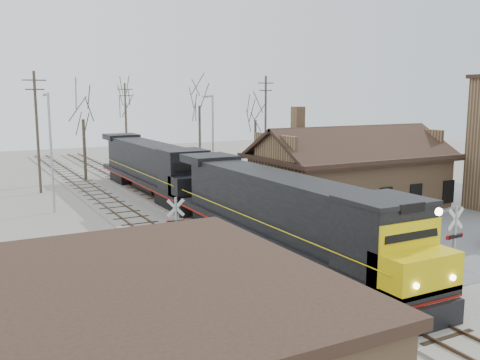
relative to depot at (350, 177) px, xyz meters
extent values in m
plane|color=#9B968C|center=(-11.99, -12.00, -2.41)|extent=(140.00, 140.00, 0.00)
cube|color=#59595E|center=(-11.99, -12.00, -2.39)|extent=(60.00, 9.00, 0.03)
cube|color=#9B968C|center=(-11.99, 3.00, -2.35)|extent=(3.40, 90.00, 0.12)
cube|color=#473323|center=(-12.71, 3.00, -2.24)|extent=(0.08, 90.00, 0.14)
cube|color=#473323|center=(-11.27, 3.00, -2.24)|extent=(0.08, 90.00, 0.14)
cube|color=#9B968C|center=(-16.49, 3.00, -2.35)|extent=(3.40, 90.00, 0.12)
cube|color=#473323|center=(-17.21, 3.00, -2.24)|extent=(0.08, 90.00, 0.14)
cube|color=#473323|center=(-15.77, 3.00, -2.24)|extent=(0.08, 90.00, 0.14)
cube|color=#9C7450|center=(0.01, 0.00, -0.41)|extent=(14.00, 8.00, 4.00)
cube|color=black|center=(0.01, 0.00, 1.69)|extent=(15.20, 9.20, 0.30)
cube|color=black|center=(0.01, -2.30, 2.69)|extent=(15.00, 4.71, 2.66)
cube|color=black|center=(0.01, 2.30, 2.69)|extent=(15.00, 4.71, 2.66)
cube|color=#9C7450|center=(-3.99, 1.50, 4.39)|extent=(0.80, 0.80, 2.20)
cube|color=black|center=(-24.99, -20.00, 1.74)|extent=(12.40, 10.40, 0.30)
cube|color=black|center=(-11.99, -15.56, -1.83)|extent=(2.64, 4.22, 1.06)
cube|color=black|center=(-11.99, -1.83, -1.83)|extent=(2.64, 4.22, 1.06)
cube|color=black|center=(-11.99, -8.70, -0.98)|extent=(3.17, 21.12, 0.37)
cube|color=maroon|center=(-11.99, -8.70, -1.21)|extent=(3.19, 21.12, 0.13)
cube|color=black|center=(-11.99, -7.38, 0.65)|extent=(2.75, 15.31, 2.96)
cube|color=black|center=(-11.99, -16.51, 0.65)|extent=(3.17, 2.96, 2.96)
cube|color=yellow|center=(-11.99, -18.30, -0.24)|extent=(3.17, 1.90, 1.48)
cube|color=black|center=(-11.99, -19.35, -1.83)|extent=(2.96, 0.25, 1.06)
cylinder|color=#FFF2CC|center=(-11.99, -19.27, 2.24)|extent=(0.30, 0.10, 0.30)
cube|color=black|center=(-11.99, 6.06, -1.83)|extent=(2.64, 4.22, 1.06)
cube|color=black|center=(-11.99, 19.78, -1.83)|extent=(2.64, 4.22, 1.06)
cube|color=black|center=(-11.99, 12.92, -0.98)|extent=(3.17, 21.12, 0.37)
cube|color=maroon|center=(-11.99, 12.92, -1.21)|extent=(3.19, 21.12, 0.13)
cube|color=black|center=(-11.99, 14.24, 0.65)|extent=(2.75, 15.31, 2.96)
cube|color=black|center=(-11.99, 5.11, 0.65)|extent=(3.17, 2.96, 2.96)
cube|color=black|center=(-11.99, 3.31, -0.24)|extent=(3.17, 1.90, 1.48)
cube|color=black|center=(-11.99, 2.26, -1.83)|extent=(2.96, 0.25, 1.06)
cylinder|color=#A5A8AD|center=(-7.89, -16.67, -0.42)|extent=(0.14, 0.14, 3.96)
cube|color=silver|center=(-7.89, -16.67, 0.96)|extent=(1.04, 0.11, 1.04)
cube|color=silver|center=(-7.89, -16.67, 0.96)|extent=(1.04, 0.11, 1.04)
cube|color=black|center=(-7.89, -16.67, 0.17)|extent=(0.90, 0.21, 0.15)
cylinder|color=#B20C0C|center=(-8.33, -16.70, 0.17)|extent=(0.24, 0.10, 0.24)
cylinder|color=#B20C0C|center=(-7.44, -16.64, 0.17)|extent=(0.24, 0.10, 0.24)
cube|color=#A5A8AD|center=(-7.89, -16.67, -1.51)|extent=(0.40, 0.30, 0.50)
cylinder|color=#A5A8AD|center=(-17.48, -7.33, -0.59)|extent=(0.13, 0.13, 3.63)
cube|color=silver|center=(-17.48, -7.33, 0.67)|extent=(0.95, 0.17, 0.95)
cube|color=silver|center=(-17.48, -7.33, 0.67)|extent=(0.95, 0.17, 0.95)
cube|color=black|center=(-17.48, -7.33, -0.05)|extent=(0.83, 0.26, 0.14)
cylinder|color=#B20C0C|center=(-17.08, -7.39, -0.05)|extent=(0.23, 0.11, 0.22)
cylinder|color=#B20C0C|center=(-17.89, -7.28, -0.05)|extent=(0.23, 0.11, 0.22)
cube|color=#A5A8AD|center=(-17.48, -7.33, -1.59)|extent=(0.36, 0.27, 0.45)
cylinder|color=#A5A8AD|center=(-20.96, 8.89, 2.07)|extent=(0.18, 0.18, 8.95)
cylinder|color=#A5A8AD|center=(-20.96, 9.79, 6.44)|extent=(0.12, 1.80, 0.12)
cube|color=#A5A8AD|center=(-20.96, 10.59, 6.34)|extent=(0.25, 0.50, 0.12)
cylinder|color=#A5A8AD|center=(-7.35, 9.58, 1.98)|extent=(0.18, 0.18, 8.78)
cylinder|color=#A5A8AD|center=(-7.35, 10.48, 6.27)|extent=(0.12, 1.80, 0.12)
cube|color=#A5A8AD|center=(-7.35, 11.28, 6.17)|extent=(0.25, 0.50, 0.12)
cylinder|color=#A5A8AD|center=(-0.81, 23.35, 1.92)|extent=(0.18, 0.18, 8.65)
cylinder|color=#A5A8AD|center=(-0.81, 24.25, 6.14)|extent=(0.12, 1.80, 0.12)
cube|color=#A5A8AD|center=(-0.81, 25.05, 6.04)|extent=(0.25, 0.50, 0.12)
cylinder|color=#382D23|center=(-20.68, 17.80, 3.01)|extent=(0.24, 0.24, 10.84)
cube|color=#382D23|center=(-20.68, 17.80, 7.64)|extent=(2.00, 0.10, 0.10)
cube|color=#382D23|center=(-20.68, 17.80, 6.84)|extent=(1.60, 0.10, 0.10)
cylinder|color=#382D23|center=(-7.45, 35.63, 2.71)|extent=(0.24, 0.24, 10.23)
cube|color=#382D23|center=(-7.45, 35.63, 7.03)|extent=(2.00, 0.10, 0.10)
cube|color=#382D23|center=(-7.45, 35.63, 6.23)|extent=(1.60, 0.10, 0.10)
cylinder|color=#382D23|center=(3.55, 18.86, 3.01)|extent=(0.24, 0.24, 10.84)
cube|color=#382D23|center=(3.55, 18.86, 7.63)|extent=(2.00, 0.10, 0.10)
cube|color=#382D23|center=(3.55, 18.86, 6.83)|extent=(1.60, 0.10, 0.10)
cylinder|color=#382D23|center=(-15.53, 23.04, 0.75)|extent=(0.32, 0.32, 6.32)
cylinder|color=#382D23|center=(-6.62, 38.46, 1.41)|extent=(0.32, 0.32, 7.63)
cylinder|color=#382D23|center=(-0.16, 28.60, 1.30)|extent=(0.32, 0.32, 7.41)
cylinder|color=#382D23|center=(6.50, 26.27, 0.38)|extent=(0.32, 0.32, 5.58)
camera|label=1|loc=(-27.25, -32.50, 6.45)|focal=40.00mm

